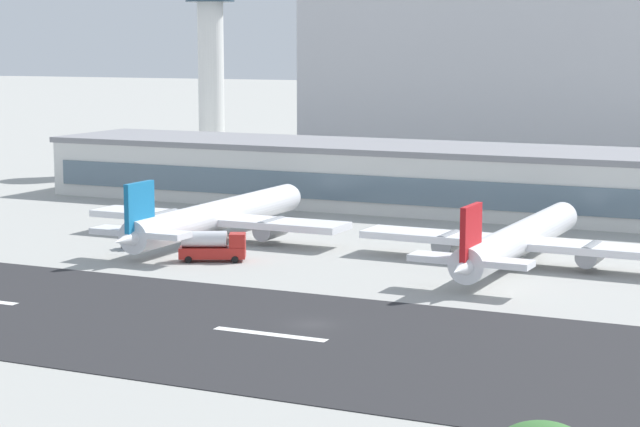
{
  "coord_description": "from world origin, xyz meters",
  "views": [
    {
      "loc": [
        48.2,
        -101.77,
        27.81
      ],
      "look_at": [
        -17.55,
        39.67,
        4.87
      ],
      "focal_mm": 65.03,
      "sensor_mm": 36.0,
      "label": 1
    }
  ],
  "objects_px": {
    "distant_hotel_block": "(544,56)",
    "airliner_red_tail_gate_1": "(516,241)",
    "service_fuel_truck_1": "(213,246)",
    "control_tower": "(211,48)",
    "airliner_blue_tail_gate_0": "(213,218)",
    "terminal_building": "(462,179)",
    "service_baggage_tug_0": "(130,242)"
  },
  "relations": [
    {
      "from": "control_tower",
      "to": "airliner_blue_tail_gate_0",
      "type": "relative_size",
      "value": 0.87
    },
    {
      "from": "service_baggage_tug_0",
      "to": "service_fuel_truck_1",
      "type": "distance_m",
      "value": 15.14
    },
    {
      "from": "control_tower",
      "to": "airliner_red_tail_gate_1",
      "type": "xyz_separation_m",
      "value": [
        90.51,
        -79.77,
        -23.72
      ]
    },
    {
      "from": "distant_hotel_block",
      "to": "airliner_red_tail_gate_1",
      "type": "relative_size",
      "value": 2.48
    },
    {
      "from": "control_tower",
      "to": "service_fuel_truck_1",
      "type": "relative_size",
      "value": 4.91
    },
    {
      "from": "terminal_building",
      "to": "service_fuel_truck_1",
      "type": "bearing_deg",
      "value": -104.53
    },
    {
      "from": "airliner_blue_tail_gate_0",
      "to": "service_fuel_truck_1",
      "type": "xyz_separation_m",
      "value": [
        8.09,
        -13.92,
        -1.26
      ]
    },
    {
      "from": "terminal_building",
      "to": "airliner_blue_tail_gate_0",
      "type": "height_order",
      "value": "terminal_building"
    },
    {
      "from": "distant_hotel_block",
      "to": "service_fuel_truck_1",
      "type": "height_order",
      "value": "distant_hotel_block"
    },
    {
      "from": "airliner_red_tail_gate_1",
      "to": "service_baggage_tug_0",
      "type": "distance_m",
      "value": 52.16
    },
    {
      "from": "airliner_blue_tail_gate_0",
      "to": "service_baggage_tug_0",
      "type": "xyz_separation_m",
      "value": [
        -6.72,
        -10.94,
        -2.24
      ]
    },
    {
      "from": "distant_hotel_block",
      "to": "airliner_blue_tail_gate_0",
      "type": "xyz_separation_m",
      "value": [
        -11.46,
        -141.99,
        -21.42
      ]
    },
    {
      "from": "service_baggage_tug_0",
      "to": "terminal_building",
      "type": "bearing_deg",
      "value": 104.41
    },
    {
      "from": "terminal_building",
      "to": "airliner_red_tail_gate_1",
      "type": "xyz_separation_m",
      "value": [
        21.41,
        -44.0,
        -2.18
      ]
    },
    {
      "from": "distant_hotel_block",
      "to": "service_fuel_truck_1",
      "type": "relative_size",
      "value": 13.49
    },
    {
      "from": "distant_hotel_block",
      "to": "airliner_red_tail_gate_1",
      "type": "distance_m",
      "value": 147.91
    },
    {
      "from": "terminal_building",
      "to": "control_tower",
      "type": "xyz_separation_m",
      "value": [
        -69.1,
        35.77,
        21.54
      ]
    },
    {
      "from": "terminal_building",
      "to": "airliner_blue_tail_gate_0",
      "type": "xyz_separation_m",
      "value": [
        -22.94,
        -43.4,
        -2.07
      ]
    },
    {
      "from": "airliner_red_tail_gate_1",
      "to": "service_baggage_tug_0",
      "type": "xyz_separation_m",
      "value": [
        -51.08,
        -10.34,
        -2.13
      ]
    },
    {
      "from": "terminal_building",
      "to": "control_tower",
      "type": "relative_size",
      "value": 3.52
    },
    {
      "from": "terminal_building",
      "to": "service_fuel_truck_1",
      "type": "relative_size",
      "value": 17.26
    },
    {
      "from": "terminal_building",
      "to": "service_fuel_truck_1",
      "type": "distance_m",
      "value": 59.3
    },
    {
      "from": "airliner_blue_tail_gate_0",
      "to": "service_fuel_truck_1",
      "type": "distance_m",
      "value": 16.15
    },
    {
      "from": "control_tower",
      "to": "distant_hotel_block",
      "type": "xyz_separation_m",
      "value": [
        57.61,
        62.82,
        -2.19
      ]
    },
    {
      "from": "control_tower",
      "to": "distant_hotel_block",
      "type": "bearing_deg",
      "value": 47.48
    },
    {
      "from": "terminal_building",
      "to": "service_baggage_tug_0",
      "type": "relative_size",
      "value": 44.27
    },
    {
      "from": "distant_hotel_block",
      "to": "airliner_blue_tail_gate_0",
      "type": "height_order",
      "value": "distant_hotel_block"
    },
    {
      "from": "distant_hotel_block",
      "to": "terminal_building",
      "type": "bearing_deg",
      "value": -83.36
    },
    {
      "from": "terminal_building",
      "to": "distant_hotel_block",
      "type": "distance_m",
      "value": 101.12
    },
    {
      "from": "terminal_building",
      "to": "control_tower",
      "type": "bearing_deg",
      "value": 152.63
    },
    {
      "from": "terminal_building",
      "to": "airliner_red_tail_gate_1",
      "type": "distance_m",
      "value": 48.98
    },
    {
      "from": "airliner_blue_tail_gate_0",
      "to": "airliner_red_tail_gate_1",
      "type": "bearing_deg",
      "value": -90.2
    }
  ]
}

